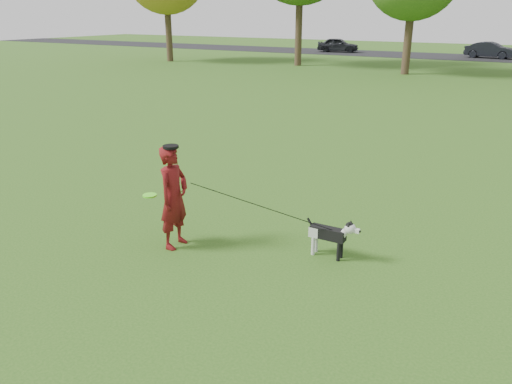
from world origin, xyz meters
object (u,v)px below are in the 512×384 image
Objects in this scene: man at (174,197)px; car_mid at (491,50)px; dog at (332,233)px; car_left at (338,45)px.

man reaches higher than car_mid.
car_mid is (0.54, 40.54, -0.19)m from man.
man is at bearing -171.48° from car_mid.
dog is 39.71m from car_mid.
car_mid is at bearing -101.27° from car_left.
man is 0.44× the size of car_mid.
man is 40.54m from car_mid.
dog is 42.44m from car_left.
car_left is at bearing 99.27° from car_mid.
car_left reaches higher than dog.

